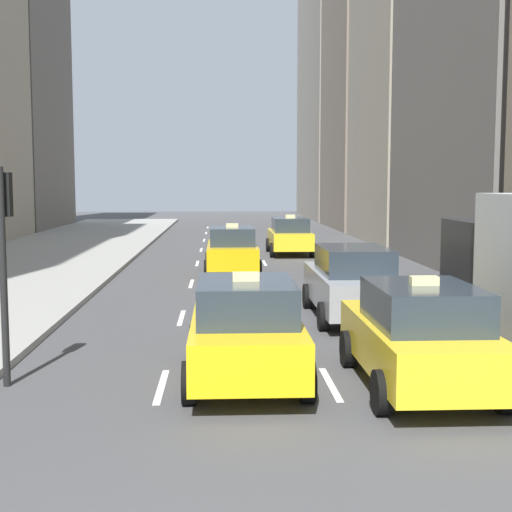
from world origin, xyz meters
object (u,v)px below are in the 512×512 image
Objects in this scene: sedan_black_near at (352,282)px; traffic_light_pole at (4,240)px; taxi_second at (246,329)px; taxi_fourth at (290,236)px; taxi_third at (232,250)px; taxi_lead at (419,335)px.

sedan_black_near is 8.80m from traffic_light_pole.
taxi_fourth is at bearing 82.47° from taxi_second.
traffic_light_pole reaches higher than taxi_third.
taxi_third is at bearing 90.00° from taxi_second.
traffic_light_pole reaches higher than taxi_second.
taxi_second is 1.22× the size of traffic_light_pole.
sedan_black_near is (0.00, -15.84, 0.03)m from taxi_fourth.
taxi_second is at bearing 1.25° from traffic_light_pole.
sedan_black_near is 1.31× the size of traffic_light_pole.
taxi_fourth is 22.38m from traffic_light_pole.
traffic_light_pole reaches higher than sedan_black_near.
traffic_light_pole reaches higher than taxi_lead.
traffic_light_pole is (-6.75, 0.55, 1.53)m from taxi_lead.
taxi_second is at bearing -117.59° from sedan_black_near.
taxi_fourth is 0.93× the size of sedan_black_near.
taxi_lead and taxi_third have the same top height.
taxi_fourth is at bearing 72.40° from traffic_light_pole.
taxi_lead is at bearing -79.34° from taxi_third.
taxi_third and taxi_fourth have the same top height.
taxi_third is at bearing 107.49° from sedan_black_near.
taxi_second is 1.00× the size of taxi_fourth.
taxi_lead and taxi_fourth have the same top height.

